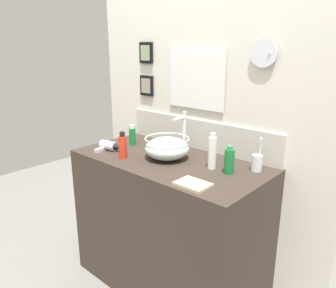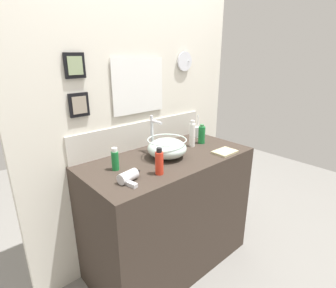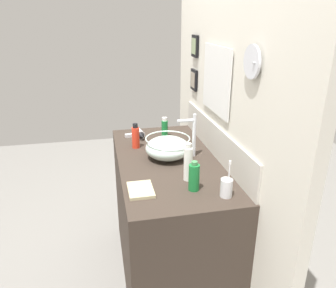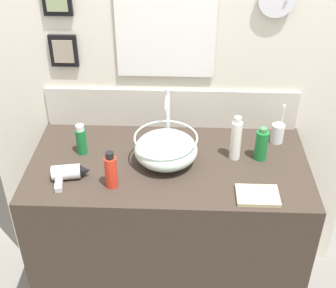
{
  "view_description": "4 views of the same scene",
  "coord_description": "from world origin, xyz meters",
  "px_view_note": "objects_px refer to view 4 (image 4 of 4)",
  "views": [
    {
      "loc": [
        1.32,
        -1.46,
        1.62
      ],
      "look_at": [
        -0.0,
        0.0,
        1.04
      ],
      "focal_mm": 35.0,
      "sensor_mm": 36.0,
      "label": 1
    },
    {
      "loc": [
        -1.19,
        -1.33,
        1.65
      ],
      "look_at": [
        -0.0,
        0.0,
        1.04
      ],
      "focal_mm": 28.0,
      "sensor_mm": 36.0,
      "label": 2
    },
    {
      "loc": [
        1.86,
        -0.4,
        1.79
      ],
      "look_at": [
        -0.0,
        0.0,
        1.04
      ],
      "focal_mm": 35.0,
      "sensor_mm": 36.0,
      "label": 3
    },
    {
      "loc": [
        0.06,
        -1.71,
        2.2
      ],
      "look_at": [
        -0.0,
        0.0,
        1.04
      ],
      "focal_mm": 50.0,
      "sensor_mm": 36.0,
      "label": 4
    }
  ],
  "objects_px": {
    "shampoo_bottle": "(236,139)",
    "lotion_bottle": "(261,145)",
    "faucet": "(167,113)",
    "spray_bottle": "(81,140)",
    "glass_bowl_sink": "(166,149)",
    "hair_drier": "(69,173)",
    "hand_towel": "(258,195)",
    "toothbrush_cup": "(278,133)",
    "soap_dispenser": "(111,171)"
  },
  "relations": [
    {
      "from": "toothbrush_cup",
      "to": "hair_drier",
      "type": "bearing_deg",
      "value": -160.86
    },
    {
      "from": "lotion_bottle",
      "to": "hand_towel",
      "type": "relative_size",
      "value": 0.93
    },
    {
      "from": "glass_bowl_sink",
      "to": "faucet",
      "type": "relative_size",
      "value": 1.0
    },
    {
      "from": "faucet",
      "to": "lotion_bottle",
      "type": "xyz_separation_m",
      "value": [
        0.43,
        -0.11,
        -0.09
      ]
    },
    {
      "from": "shampoo_bottle",
      "to": "lotion_bottle",
      "type": "height_order",
      "value": "shampoo_bottle"
    },
    {
      "from": "spray_bottle",
      "to": "shampoo_bottle",
      "type": "height_order",
      "value": "shampoo_bottle"
    },
    {
      "from": "glass_bowl_sink",
      "to": "toothbrush_cup",
      "type": "distance_m",
      "value": 0.56
    },
    {
      "from": "shampoo_bottle",
      "to": "lotion_bottle",
      "type": "xyz_separation_m",
      "value": [
        0.12,
        0.0,
        -0.03
      ]
    },
    {
      "from": "toothbrush_cup",
      "to": "spray_bottle",
      "type": "relative_size",
      "value": 1.34
    },
    {
      "from": "soap_dispenser",
      "to": "lotion_bottle",
      "type": "xyz_separation_m",
      "value": [
        0.65,
        0.23,
        -0.0
      ]
    },
    {
      "from": "shampoo_bottle",
      "to": "soap_dispenser",
      "type": "xyz_separation_m",
      "value": [
        -0.53,
        -0.23,
        -0.02
      ]
    },
    {
      "from": "hand_towel",
      "to": "shampoo_bottle",
      "type": "bearing_deg",
      "value": 105.17
    },
    {
      "from": "spray_bottle",
      "to": "shampoo_bottle",
      "type": "relative_size",
      "value": 0.69
    },
    {
      "from": "faucet",
      "to": "soap_dispenser",
      "type": "bearing_deg",
      "value": -123.23
    },
    {
      "from": "faucet",
      "to": "spray_bottle",
      "type": "relative_size",
      "value": 1.88
    },
    {
      "from": "lotion_bottle",
      "to": "shampoo_bottle",
      "type": "bearing_deg",
      "value": -179.95
    },
    {
      "from": "glass_bowl_sink",
      "to": "toothbrush_cup",
      "type": "relative_size",
      "value": 1.41
    },
    {
      "from": "glass_bowl_sink",
      "to": "hand_towel",
      "type": "relative_size",
      "value": 1.62
    },
    {
      "from": "hand_towel",
      "to": "faucet",
      "type": "bearing_deg",
      "value": 135.09
    },
    {
      "from": "toothbrush_cup",
      "to": "soap_dispenser",
      "type": "relative_size",
      "value": 1.16
    },
    {
      "from": "shampoo_bottle",
      "to": "soap_dispenser",
      "type": "height_order",
      "value": "shampoo_bottle"
    },
    {
      "from": "spray_bottle",
      "to": "shampoo_bottle",
      "type": "distance_m",
      "value": 0.71
    },
    {
      "from": "glass_bowl_sink",
      "to": "hair_drier",
      "type": "height_order",
      "value": "glass_bowl_sink"
    },
    {
      "from": "glass_bowl_sink",
      "to": "shampoo_bottle",
      "type": "xyz_separation_m",
      "value": [
        0.31,
        0.05,
        0.03
      ]
    },
    {
      "from": "glass_bowl_sink",
      "to": "spray_bottle",
      "type": "distance_m",
      "value": 0.4
    },
    {
      "from": "shampoo_bottle",
      "to": "glass_bowl_sink",
      "type": "bearing_deg",
      "value": -170.9
    },
    {
      "from": "toothbrush_cup",
      "to": "soap_dispenser",
      "type": "height_order",
      "value": "toothbrush_cup"
    },
    {
      "from": "shampoo_bottle",
      "to": "hand_towel",
      "type": "height_order",
      "value": "shampoo_bottle"
    },
    {
      "from": "toothbrush_cup",
      "to": "lotion_bottle",
      "type": "relative_size",
      "value": 1.24
    },
    {
      "from": "hair_drier",
      "to": "shampoo_bottle",
      "type": "distance_m",
      "value": 0.75
    },
    {
      "from": "faucet",
      "to": "toothbrush_cup",
      "type": "distance_m",
      "value": 0.54
    },
    {
      "from": "hand_towel",
      "to": "glass_bowl_sink",
      "type": "bearing_deg",
      "value": 149.92
    },
    {
      "from": "hair_drier",
      "to": "spray_bottle",
      "type": "distance_m",
      "value": 0.2
    },
    {
      "from": "faucet",
      "to": "toothbrush_cup",
      "type": "bearing_deg",
      "value": 3.23
    },
    {
      "from": "hair_drier",
      "to": "shampoo_bottle",
      "type": "relative_size",
      "value": 0.79
    },
    {
      "from": "faucet",
      "to": "lotion_bottle",
      "type": "relative_size",
      "value": 1.74
    },
    {
      "from": "shampoo_bottle",
      "to": "hair_drier",
      "type": "bearing_deg",
      "value": -165.73
    },
    {
      "from": "faucet",
      "to": "lotion_bottle",
      "type": "bearing_deg",
      "value": -14.56
    },
    {
      "from": "soap_dispenser",
      "to": "spray_bottle",
      "type": "bearing_deg",
      "value": 125.91
    },
    {
      "from": "toothbrush_cup",
      "to": "shampoo_bottle",
      "type": "relative_size",
      "value": 0.93
    },
    {
      "from": "glass_bowl_sink",
      "to": "shampoo_bottle",
      "type": "bearing_deg",
      "value": 9.1
    },
    {
      "from": "shampoo_bottle",
      "to": "lotion_bottle",
      "type": "distance_m",
      "value": 0.12
    },
    {
      "from": "glass_bowl_sink",
      "to": "shampoo_bottle",
      "type": "height_order",
      "value": "shampoo_bottle"
    },
    {
      "from": "hair_drier",
      "to": "hand_towel",
      "type": "bearing_deg",
      "value": -6.44
    },
    {
      "from": "glass_bowl_sink",
      "to": "toothbrush_cup",
      "type": "height_order",
      "value": "toothbrush_cup"
    },
    {
      "from": "toothbrush_cup",
      "to": "faucet",
      "type": "bearing_deg",
      "value": -176.77
    },
    {
      "from": "toothbrush_cup",
      "to": "hand_towel",
      "type": "xyz_separation_m",
      "value": [
        -0.14,
        -0.42,
        -0.04
      ]
    },
    {
      "from": "faucet",
      "to": "hand_towel",
      "type": "bearing_deg",
      "value": -44.91
    },
    {
      "from": "hair_drier",
      "to": "lotion_bottle",
      "type": "distance_m",
      "value": 0.86
    },
    {
      "from": "shampoo_bottle",
      "to": "toothbrush_cup",
      "type": "bearing_deg",
      "value": 33.45
    }
  ]
}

